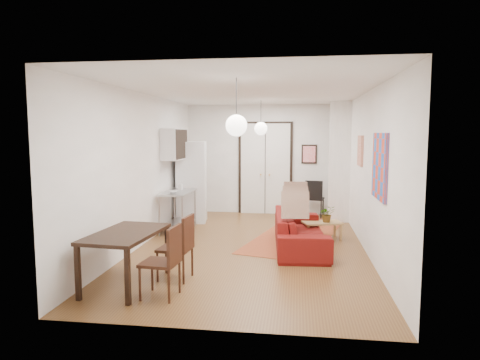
# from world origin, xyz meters

# --- Properties ---
(floor) EXTENTS (7.00, 7.00, 0.00)m
(floor) POSITION_xyz_m (0.00, 0.00, 0.00)
(floor) COLOR brown
(floor) RESTS_ON ground
(ceiling) EXTENTS (4.20, 7.00, 0.02)m
(ceiling) POSITION_xyz_m (0.00, 0.00, 2.90)
(ceiling) COLOR white
(ceiling) RESTS_ON wall_back
(wall_back) EXTENTS (4.20, 0.02, 2.90)m
(wall_back) POSITION_xyz_m (0.00, 3.50, 1.45)
(wall_back) COLOR white
(wall_back) RESTS_ON floor
(wall_front) EXTENTS (4.20, 0.02, 2.90)m
(wall_front) POSITION_xyz_m (0.00, -3.50, 1.45)
(wall_front) COLOR white
(wall_front) RESTS_ON floor
(wall_left) EXTENTS (0.02, 7.00, 2.90)m
(wall_left) POSITION_xyz_m (-2.10, 0.00, 1.45)
(wall_left) COLOR white
(wall_left) RESTS_ON floor
(wall_right) EXTENTS (0.02, 7.00, 2.90)m
(wall_right) POSITION_xyz_m (2.10, 0.00, 1.45)
(wall_right) COLOR white
(wall_right) RESTS_ON floor
(double_doors) EXTENTS (1.44, 0.06, 2.50)m
(double_doors) POSITION_xyz_m (0.00, 3.46, 1.20)
(double_doors) COLOR white
(double_doors) RESTS_ON wall_back
(stub_partition) EXTENTS (0.50, 0.10, 2.90)m
(stub_partition) POSITION_xyz_m (1.85, 2.55, 1.45)
(stub_partition) COLOR white
(stub_partition) RESTS_ON floor
(wall_cabinet) EXTENTS (0.35, 1.00, 0.70)m
(wall_cabinet) POSITION_xyz_m (-1.92, 1.50, 1.90)
(wall_cabinet) COLOR white
(wall_cabinet) RESTS_ON wall_left
(painting_popart) EXTENTS (0.05, 1.00, 1.00)m
(painting_popart) POSITION_xyz_m (2.08, -1.25, 1.65)
(painting_popart) COLOR red
(painting_popart) RESTS_ON wall_right
(painting_abstract) EXTENTS (0.05, 0.50, 0.60)m
(painting_abstract) POSITION_xyz_m (2.08, 0.80, 1.80)
(painting_abstract) COLOR beige
(painting_abstract) RESTS_ON wall_right
(poster_back) EXTENTS (0.40, 0.03, 0.50)m
(poster_back) POSITION_xyz_m (1.15, 3.47, 1.60)
(poster_back) COLOR red
(poster_back) RESTS_ON wall_back
(print_left) EXTENTS (0.03, 0.44, 0.54)m
(print_left) POSITION_xyz_m (-2.07, 2.00, 1.95)
(print_left) COLOR #8F593B
(print_left) RESTS_ON wall_left
(pendant_back) EXTENTS (0.30, 0.30, 0.80)m
(pendant_back) POSITION_xyz_m (0.00, 2.00, 2.25)
(pendant_back) COLOR white
(pendant_back) RESTS_ON ceiling
(pendant_front) EXTENTS (0.30, 0.30, 0.80)m
(pendant_front) POSITION_xyz_m (0.00, -2.00, 2.25)
(pendant_front) COLOR white
(pendant_front) RESTS_ON ceiling
(kilim_rug) EXTENTS (2.31, 3.98, 0.01)m
(kilim_rug) POSITION_xyz_m (0.86, 1.09, 0.00)
(kilim_rug) COLOR #A74729
(kilim_rug) RESTS_ON floor
(sofa) EXTENTS (1.06, 2.36, 0.67)m
(sofa) POSITION_xyz_m (0.91, 0.04, 0.34)
(sofa) COLOR maroon
(sofa) RESTS_ON floor
(coffee_table) EXTENTS (0.86, 0.62, 0.34)m
(coffee_table) POSITION_xyz_m (1.36, 0.84, 0.30)
(coffee_table) COLOR tan
(coffee_table) RESTS_ON floor
(potted_plant) EXTENTS (0.33, 0.36, 0.34)m
(potted_plant) POSITION_xyz_m (1.46, 0.84, 0.51)
(potted_plant) COLOR #33622C
(potted_plant) RESTS_ON coffee_table
(kitchen_counter) EXTENTS (0.59, 1.16, 0.88)m
(kitchen_counter) POSITION_xyz_m (-1.74, 1.11, 0.56)
(kitchen_counter) COLOR #A8ABAD
(kitchen_counter) RESTS_ON floor
(bowl) EXTENTS (0.21, 0.21, 0.05)m
(bowl) POSITION_xyz_m (-1.74, 0.81, 0.90)
(bowl) COLOR silver
(bowl) RESTS_ON kitchen_counter
(soap_bottle) EXTENTS (0.08, 0.09, 0.18)m
(soap_bottle) POSITION_xyz_m (-1.75, 1.36, 0.97)
(soap_bottle) COLOR #52A3B2
(soap_bottle) RESTS_ON kitchen_counter
(fridge) EXTENTS (0.78, 0.78, 1.94)m
(fridge) POSITION_xyz_m (-1.69, 2.16, 0.97)
(fridge) COLOR white
(fridge) RESTS_ON floor
(dining_table) EXTENTS (0.91, 1.45, 0.77)m
(dining_table) POSITION_xyz_m (-1.52, -2.29, 0.68)
(dining_table) COLOR black
(dining_table) RESTS_ON floor
(dining_chair_near) EXTENTS (0.49, 0.67, 0.95)m
(dining_chair_near) POSITION_xyz_m (-0.92, -1.84, 0.55)
(dining_chair_near) COLOR #3C1F13
(dining_chair_near) RESTS_ON floor
(dining_chair_far) EXTENTS (0.49, 0.67, 0.95)m
(dining_chair_far) POSITION_xyz_m (-0.92, -2.54, 0.55)
(dining_chair_far) COLOR #3C1F13
(dining_chair_far) RESTS_ON floor
(black_side_chair) EXTENTS (0.51, 0.52, 0.96)m
(black_side_chair) POSITION_xyz_m (1.31, 3.24, 0.56)
(black_side_chair) COLOR black
(black_side_chair) RESTS_ON floor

